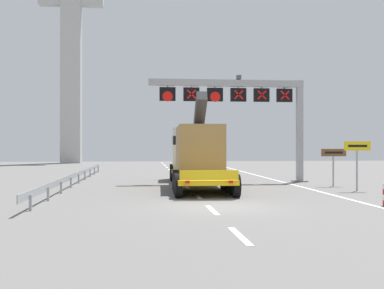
{
  "coord_description": "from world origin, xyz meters",
  "views": [
    {
      "loc": [
        -3.02,
        -18.52,
        2.41
      ],
      "look_at": [
        -0.03,
        11.05,
        2.51
      ],
      "focal_mm": 44.44,
      "sensor_mm": 36.0,
      "label": 1
    }
  ],
  "objects_px": {
    "overhead_lane_gantry": "(245,100)",
    "bridge_pylon_distant": "(71,29)",
    "tourist_info_sign_brown": "(334,158)",
    "heavy_haul_truck_yellow": "(195,153)",
    "exit_sign_yellow": "(357,154)"
  },
  "relations": [
    {
      "from": "tourist_info_sign_brown",
      "to": "bridge_pylon_distant",
      "type": "relative_size",
      "value": 0.06
    },
    {
      "from": "overhead_lane_gantry",
      "to": "exit_sign_yellow",
      "type": "bearing_deg",
      "value": -55.5
    },
    {
      "from": "overhead_lane_gantry",
      "to": "bridge_pylon_distant",
      "type": "height_order",
      "value": "bridge_pylon_distant"
    },
    {
      "from": "exit_sign_yellow",
      "to": "tourist_info_sign_brown",
      "type": "height_order",
      "value": "exit_sign_yellow"
    },
    {
      "from": "heavy_haul_truck_yellow",
      "to": "bridge_pylon_distant",
      "type": "xyz_separation_m",
      "value": [
        -13.49,
        39.55,
        17.02
      ]
    },
    {
      "from": "heavy_haul_truck_yellow",
      "to": "bridge_pylon_distant",
      "type": "height_order",
      "value": "bridge_pylon_distant"
    },
    {
      "from": "overhead_lane_gantry",
      "to": "heavy_haul_truck_yellow",
      "type": "bearing_deg",
      "value": -152.78
    },
    {
      "from": "exit_sign_yellow",
      "to": "tourist_info_sign_brown",
      "type": "relative_size",
      "value": 1.19
    },
    {
      "from": "tourist_info_sign_brown",
      "to": "exit_sign_yellow",
      "type": "bearing_deg",
      "value": -89.15
    },
    {
      "from": "tourist_info_sign_brown",
      "to": "overhead_lane_gantry",
      "type": "bearing_deg",
      "value": 141.36
    },
    {
      "from": "overhead_lane_gantry",
      "to": "exit_sign_yellow",
      "type": "distance_m",
      "value": 8.91
    },
    {
      "from": "overhead_lane_gantry",
      "to": "heavy_haul_truck_yellow",
      "type": "height_order",
      "value": "overhead_lane_gantry"
    },
    {
      "from": "bridge_pylon_distant",
      "to": "exit_sign_yellow",
      "type": "bearing_deg",
      "value": -63.99
    },
    {
      "from": "overhead_lane_gantry",
      "to": "tourist_info_sign_brown",
      "type": "height_order",
      "value": "overhead_lane_gantry"
    },
    {
      "from": "tourist_info_sign_brown",
      "to": "bridge_pylon_distant",
      "type": "xyz_separation_m",
      "value": [
        -21.65,
        41.39,
        17.3
      ]
    }
  ]
}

